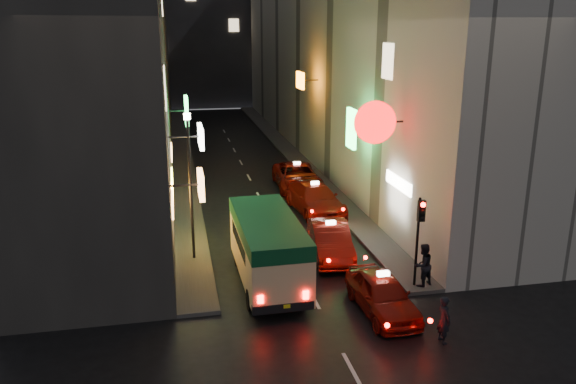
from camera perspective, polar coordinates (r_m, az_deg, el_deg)
building_left at (r=43.88m, az=-16.38°, el=14.82°), size 7.48×52.00×18.00m
building_right at (r=45.57m, az=4.85°, el=15.43°), size 8.19×52.00×18.00m
building_far at (r=75.92m, az=-8.34°, el=17.16°), size 30.00×10.00×22.00m
sidewalk_left at (r=44.80m, az=-10.69°, el=3.68°), size 1.50×52.00×0.15m
sidewalk_right at (r=45.68m, az=0.05°, el=4.21°), size 1.50×52.00×0.15m
minibus at (r=21.68m, az=-2.08°, el=-5.19°), size 2.28×6.30×2.70m
taxi_near at (r=20.19m, az=9.56°, el=-9.90°), size 2.28×5.15×1.78m
taxi_second at (r=24.60m, az=4.33°, el=-4.66°), size 2.85×5.63×1.89m
taxi_third at (r=30.39m, az=2.74°, el=-0.42°), size 2.92×5.93×1.99m
taxi_far at (r=34.91m, az=0.92°, el=1.79°), size 2.57×5.75×1.97m
pedestrian_crossing at (r=18.79m, az=15.58°, el=-12.07°), size 0.44×0.63×1.81m
pedestrian_sidewalk at (r=22.06m, az=13.57°, el=-6.95°), size 0.83×0.68×1.91m
traffic_light at (r=21.37m, az=13.25°, el=-3.15°), size 0.26×0.43×3.50m
lamp_post at (r=23.52m, az=-9.91°, el=1.48°), size 0.28×0.28×6.22m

